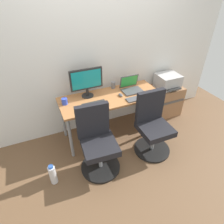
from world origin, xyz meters
TOP-DOWN VIEW (x-y plane):
  - ground_plane at (0.00, 0.00)m, footprint 5.28×5.28m
  - back_wall at (0.00, 0.38)m, footprint 4.40×0.04m
  - desk at (0.00, 0.00)m, footprint 1.53×0.60m
  - office_chair_left at (-0.43, -0.55)m, footprint 0.54×0.54m
  - office_chair_right at (0.42, -0.55)m, footprint 0.54×0.54m
  - side_cabinet at (1.15, 0.13)m, footprint 0.58×0.42m
  - printer at (1.15, 0.13)m, footprint 0.38×0.40m
  - water_bottle_on_floor at (-1.05, -0.59)m, footprint 0.09×0.09m
  - desktop_monitor at (-0.31, 0.16)m, footprint 0.48×0.18m
  - open_laptop at (0.38, 0.06)m, footprint 0.31×0.27m
  - keyboard_by_monitor at (-0.30, -0.11)m, footprint 0.34×0.12m
  - keyboard_by_laptop at (0.33, -0.22)m, footprint 0.34×0.12m
  - mouse_by_monitor at (0.15, -0.04)m, footprint 0.06×0.10m
  - mouse_by_laptop at (-0.56, -0.19)m, footprint 0.06×0.10m
  - coffee_mug at (-0.67, 0.07)m, footprint 0.08×0.08m
  - pen_cup at (0.15, 0.24)m, footprint 0.07×0.07m

SIDE VIEW (x-z plane):
  - ground_plane at x=0.00m, z-range 0.00..0.00m
  - water_bottle_on_floor at x=-1.05m, z-range -0.01..0.30m
  - side_cabinet at x=1.15m, z-range 0.00..0.57m
  - office_chair_left at x=-0.43m, z-range -0.05..0.89m
  - office_chair_right at x=0.42m, z-range -0.05..0.89m
  - desk at x=0.00m, z-range 0.28..1.00m
  - printer at x=1.15m, z-range 0.57..0.81m
  - keyboard_by_monitor at x=-0.30m, z-range 0.72..0.73m
  - keyboard_by_laptop at x=0.33m, z-range 0.72..0.73m
  - mouse_by_monitor at x=0.15m, z-range 0.72..0.75m
  - mouse_by_laptop at x=-0.56m, z-range 0.72..0.75m
  - coffee_mug at x=-0.67m, z-range 0.72..0.81m
  - pen_cup at x=0.15m, z-range 0.72..0.82m
  - open_laptop at x=0.38m, z-range 0.66..0.88m
  - desktop_monitor at x=-0.31m, z-range 0.75..1.18m
  - back_wall at x=0.00m, z-range 0.00..2.60m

